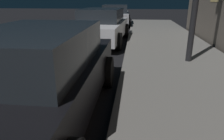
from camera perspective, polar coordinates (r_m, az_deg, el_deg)
The scene contains 3 objects.
car_black at distance 3.33m, azimuth -20.15°, elevation -1.50°, with size 2.04×4.47×1.43m.
car_white at distance 9.13m, azimuth -2.89°, elevation 12.14°, with size 2.25×4.63×1.43m.
car_silver at distance 15.14m, azimuth 0.92°, elevation 14.97°, with size 2.27×4.46×1.43m.
Camera 1 is at (4.32, -0.00, 1.83)m, focal length 32.98 mm.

